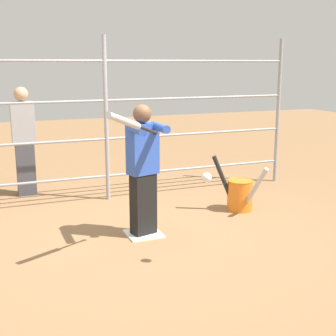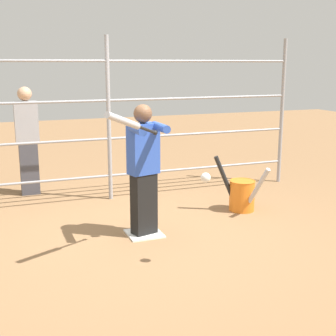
# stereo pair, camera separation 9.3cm
# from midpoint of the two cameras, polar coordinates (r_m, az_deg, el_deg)

# --- Properties ---
(ground_plane) EXTENTS (24.00, 24.00, 0.00)m
(ground_plane) POSITION_cam_midpoint_polar(r_m,az_deg,el_deg) (5.59, -3.47, -8.10)
(ground_plane) COLOR olive
(home_plate) EXTENTS (0.40, 0.40, 0.02)m
(home_plate) POSITION_cam_midpoint_polar(r_m,az_deg,el_deg) (5.58, -3.47, -8.00)
(home_plate) COLOR white
(home_plate) RESTS_ON ground
(fence_backstop) EXTENTS (5.94, 0.06, 2.37)m
(fence_backstop) POSITION_cam_midpoint_polar(r_m,az_deg,el_deg) (6.81, -7.94, 5.83)
(fence_backstop) COLOR #939399
(fence_backstop) RESTS_ON ground
(batter) EXTENTS (0.38, 0.58, 1.53)m
(batter) POSITION_cam_midpoint_polar(r_m,az_deg,el_deg) (5.33, -3.53, 0.19)
(batter) COLOR black
(batter) RESTS_ON ground
(baseball_bat_swinging) EXTENTS (0.68, 0.54, 0.32)m
(baseball_bat_swinging) POSITION_cam_midpoint_polar(r_m,az_deg,el_deg) (4.47, -5.46, 5.54)
(baseball_bat_swinging) COLOR black
(softball_in_flight) EXTENTS (0.10, 0.10, 0.10)m
(softball_in_flight) POSITION_cam_midpoint_polar(r_m,az_deg,el_deg) (4.46, 4.14, -1.16)
(softball_in_flight) COLOR white
(bat_bucket) EXTENTS (0.57, 0.68, 0.77)m
(bat_bucket) POSITION_cam_midpoint_polar(r_m,az_deg,el_deg) (6.47, 8.34, -3.15)
(bat_bucket) COLOR orange
(bat_bucket) RESTS_ON ground
(bystander_behind_fence) EXTENTS (0.34, 0.21, 1.64)m
(bystander_behind_fence) POSITION_cam_midpoint_polar(r_m,az_deg,el_deg) (7.37, -17.49, 3.30)
(bystander_behind_fence) COLOR #3F3F47
(bystander_behind_fence) RESTS_ON ground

